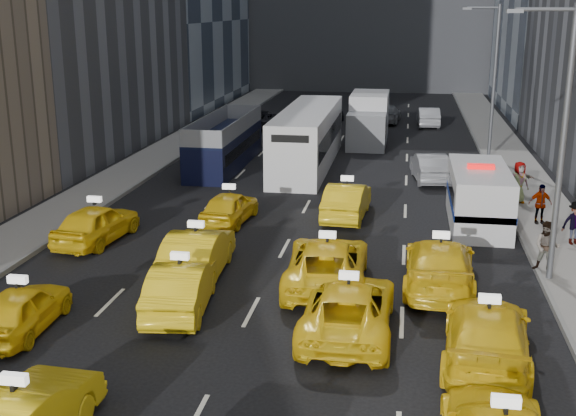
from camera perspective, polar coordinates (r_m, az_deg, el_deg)
name	(u,v)px	position (r m, az deg, el deg)	size (l,w,h in m)	color
sidewalk_west	(130,173)	(40.53, -12.41, 2.74)	(3.00, 90.00, 0.15)	gray
sidewalk_east	(527,188)	(38.19, 18.35, 1.51)	(3.00, 90.00, 0.15)	gray
curb_west	(155,173)	(40.02, -10.48, 2.70)	(0.15, 90.00, 0.18)	slate
curb_east	(497,187)	(37.99, 16.20, 1.64)	(0.15, 90.00, 0.18)	slate
streetlight_near	(560,137)	(24.46, 20.68, 5.31)	(2.15, 0.22, 9.00)	#595B60
streetlight_far	(492,77)	(44.10, 15.85, 9.92)	(2.15, 0.22, 9.00)	#595B60
taxi_8	(21,309)	(21.81, -20.36, -7.51)	(1.60, 3.99, 1.36)	yellow
taxi_9	(181,286)	(22.08, -8.44, -6.15)	(1.60, 4.58, 1.51)	yellow
taxi_10	(348,308)	(20.48, 4.78, -7.85)	(2.47, 5.36, 1.49)	yellow
taxi_11	(487,335)	(19.46, 15.43, -9.62)	(2.16, 5.32, 1.54)	yellow
taxi_12	(96,224)	(28.95, -14.91, -1.19)	(1.80, 4.46, 1.52)	yellow
taxi_13	(197,253)	(24.68, -7.21, -3.57)	(1.73, 4.96, 1.63)	yellow
taxi_14	(327,264)	(23.68, 3.11, -4.41)	(2.58, 5.59, 1.55)	yellow
taxi_15	(439,265)	(24.02, 11.88, -4.40)	(2.22, 5.47, 1.59)	yellow
taxi_16	(229,207)	(30.63, -4.65, 0.07)	(1.61, 4.01, 1.36)	yellow
taxi_17	(347,201)	(31.34, 4.67, 0.59)	(1.63, 4.67, 1.54)	yellow
nypd_van	(479,197)	(31.21, 14.83, 0.81)	(2.78, 6.18, 2.59)	silver
double_decker	(225,142)	(41.45, -5.00, 5.22)	(2.45, 9.88, 2.86)	black
city_bus	(308,138)	(41.35, 1.58, 5.56)	(3.12, 12.85, 3.30)	silver
box_truck	(369,119)	(48.70, 6.39, 6.97)	(3.34, 7.39, 3.26)	silver
misc_car_0	(430,167)	(38.71, 11.13, 3.22)	(1.56, 4.49, 1.48)	#9B9CA2
misc_car_1	(260,119)	(54.45, -2.19, 7.00)	(2.29, 4.96, 1.38)	black
misc_car_2	(387,114)	(57.84, 7.80, 7.41)	(2.00, 4.92, 1.43)	gray
misc_car_3	(332,115)	(57.14, 3.53, 7.37)	(1.58, 3.92, 1.33)	black
misc_car_4	(428,117)	(56.60, 11.03, 7.10)	(1.54, 4.41, 1.45)	#A2A3A9
pedestrian_1	(547,247)	(25.99, 19.78, -2.90)	(0.86, 0.47, 1.76)	gray
pedestrian_2	(576,223)	(29.37, 21.77, -1.10)	(1.08, 0.45, 1.68)	gray
pedestrian_3	(540,204)	(31.67, 19.30, 0.31)	(0.98, 0.45, 1.68)	gray
pedestrian_4	(519,182)	(34.69, 17.77, 1.95)	(0.94, 0.51, 1.92)	gray
pedestrian_5	(519,179)	(36.32, 17.77, 2.22)	(1.42, 0.41, 1.53)	gray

